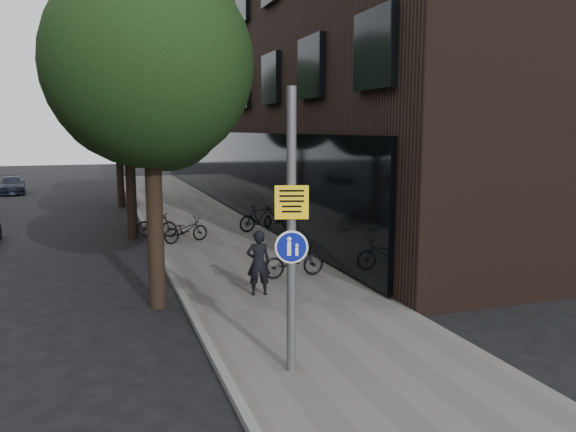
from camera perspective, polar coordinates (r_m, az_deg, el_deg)
name	(u,v)px	position (r m, az deg, el deg)	size (l,w,h in m)	color
ground	(349,372)	(9.60, 6.25, -15.51)	(120.00, 120.00, 0.00)	black
sidewalk	(228,248)	(18.75, -6.14, -3.20)	(4.50, 60.00, 0.12)	#5E5C57
curb_edge	(159,252)	(18.40, -13.00, -3.60)	(0.15, 60.00, 0.13)	slate
building_right_dark_brick	(322,37)	(32.71, 3.51, 17.67)	(12.00, 40.00, 18.00)	black
street_tree_near	(152,74)	(12.65, -13.62, 13.85)	(4.40, 4.40, 7.50)	black
street_tree_mid	(129,96)	(21.11, -15.86, 11.65)	(5.00, 5.00, 7.80)	black
street_tree_far	(118,106)	(30.09, -16.85, 10.65)	(5.00, 5.00, 7.80)	black
signpost	(291,232)	(8.67, 0.34, -1.63)	(0.50, 0.17, 4.46)	#595B5E
pedestrian	(258,263)	(13.06, -3.02, -4.76)	(0.56, 0.36, 1.52)	black
parked_bike_facade_near	(294,260)	(14.67, 0.58, -4.52)	(0.59, 1.68, 0.88)	black
parked_bike_facade_far	(259,218)	(21.24, -2.92, -0.20)	(0.47, 1.68, 1.01)	black
parked_bike_curb_near	(186,230)	(19.46, -10.35, -1.41)	(0.56, 1.61, 0.85)	black
parked_bike_curb_far	(157,225)	(20.63, -13.19, -0.86)	(0.42, 1.48, 0.89)	black
parked_car_far	(12,185)	(38.77, -26.24, 2.84)	(1.49, 3.66, 1.06)	black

